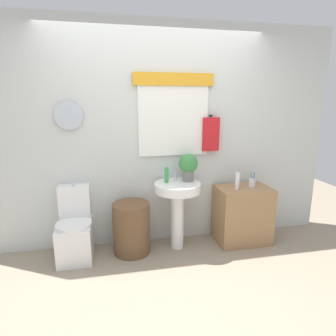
{
  "coord_description": "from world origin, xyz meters",
  "views": [
    {
      "loc": [
        -0.51,
        -2.14,
        1.7
      ],
      "look_at": [
        0.08,
        0.8,
        1.0
      ],
      "focal_mm": 29.89,
      "sensor_mm": 36.0,
      "label": 1
    }
  ],
  "objects_px": {
    "toilet": "(75,231)",
    "lotion_bottle": "(237,181)",
    "potted_plant": "(188,165)",
    "pedestal_sink": "(177,199)",
    "soap_bottle": "(166,175)",
    "laundry_hamper": "(132,228)",
    "wooden_cabinet": "(242,214)",
    "toothbrush_cup": "(252,182)"
  },
  "relations": [
    {
      "from": "wooden_cabinet",
      "to": "soap_bottle",
      "type": "bearing_deg",
      "value": 176.98
    },
    {
      "from": "pedestal_sink",
      "to": "lotion_bottle",
      "type": "height_order",
      "value": "lotion_bottle"
    },
    {
      "from": "toothbrush_cup",
      "to": "soap_bottle",
      "type": "bearing_deg",
      "value": 178.36
    },
    {
      "from": "laundry_hamper",
      "to": "wooden_cabinet",
      "type": "distance_m",
      "value": 1.37
    },
    {
      "from": "pedestal_sink",
      "to": "soap_bottle",
      "type": "height_order",
      "value": "soap_bottle"
    },
    {
      "from": "soap_bottle",
      "to": "potted_plant",
      "type": "relative_size",
      "value": 0.55
    },
    {
      "from": "pedestal_sink",
      "to": "toothbrush_cup",
      "type": "xyz_separation_m",
      "value": [
        0.94,
        0.02,
        0.14
      ]
    },
    {
      "from": "soap_bottle",
      "to": "toothbrush_cup",
      "type": "distance_m",
      "value": 1.07
    },
    {
      "from": "laundry_hamper",
      "to": "toilet",
      "type": "bearing_deg",
      "value": 176.63
    },
    {
      "from": "laundry_hamper",
      "to": "potted_plant",
      "type": "distance_m",
      "value": 0.97
    },
    {
      "from": "pedestal_sink",
      "to": "potted_plant",
      "type": "bearing_deg",
      "value": 23.2
    },
    {
      "from": "soap_bottle",
      "to": "toilet",
      "type": "bearing_deg",
      "value": -179.26
    },
    {
      "from": "toilet",
      "to": "laundry_hamper",
      "type": "distance_m",
      "value": 0.62
    },
    {
      "from": "toilet",
      "to": "soap_bottle",
      "type": "distance_m",
      "value": 1.19
    },
    {
      "from": "laundry_hamper",
      "to": "soap_bottle",
      "type": "bearing_deg",
      "value": 6.79
    },
    {
      "from": "potted_plant",
      "to": "laundry_hamper",
      "type": "bearing_deg",
      "value": -174.96
    },
    {
      "from": "toilet",
      "to": "potted_plant",
      "type": "distance_m",
      "value": 1.47
    },
    {
      "from": "lotion_bottle",
      "to": "pedestal_sink",
      "type": "bearing_deg",
      "value": 176.8
    },
    {
      "from": "lotion_bottle",
      "to": "laundry_hamper",
      "type": "bearing_deg",
      "value": 178.17
    },
    {
      "from": "laundry_hamper",
      "to": "toothbrush_cup",
      "type": "distance_m",
      "value": 1.55
    },
    {
      "from": "potted_plant",
      "to": "lotion_bottle",
      "type": "xyz_separation_m",
      "value": [
        0.57,
        -0.1,
        -0.19
      ]
    },
    {
      "from": "pedestal_sink",
      "to": "soap_bottle",
      "type": "distance_m",
      "value": 0.31
    },
    {
      "from": "laundry_hamper",
      "to": "wooden_cabinet",
      "type": "xyz_separation_m",
      "value": [
        1.37,
        0.0,
        0.05
      ]
    },
    {
      "from": "wooden_cabinet",
      "to": "potted_plant",
      "type": "distance_m",
      "value": 0.94
    },
    {
      "from": "toilet",
      "to": "wooden_cabinet",
      "type": "height_order",
      "value": "toilet"
    },
    {
      "from": "wooden_cabinet",
      "to": "toothbrush_cup",
      "type": "distance_m",
      "value": 0.42
    },
    {
      "from": "toilet",
      "to": "lotion_bottle",
      "type": "bearing_deg",
      "value": -2.34
    },
    {
      "from": "wooden_cabinet",
      "to": "lotion_bottle",
      "type": "relative_size",
      "value": 3.46
    },
    {
      "from": "soap_bottle",
      "to": "lotion_bottle",
      "type": "bearing_deg",
      "value": -6.16
    },
    {
      "from": "wooden_cabinet",
      "to": "potted_plant",
      "type": "height_order",
      "value": "potted_plant"
    },
    {
      "from": "potted_plant",
      "to": "toothbrush_cup",
      "type": "height_order",
      "value": "potted_plant"
    },
    {
      "from": "toilet",
      "to": "wooden_cabinet",
      "type": "distance_m",
      "value": 1.99
    },
    {
      "from": "soap_bottle",
      "to": "toothbrush_cup",
      "type": "height_order",
      "value": "soap_bottle"
    },
    {
      "from": "toilet",
      "to": "lotion_bottle",
      "type": "xyz_separation_m",
      "value": [
        1.87,
        -0.08,
        0.49
      ]
    },
    {
      "from": "toilet",
      "to": "pedestal_sink",
      "type": "bearing_deg",
      "value": -1.8
    },
    {
      "from": "toilet",
      "to": "potted_plant",
      "type": "xyz_separation_m",
      "value": [
        1.3,
        0.02,
        0.68
      ]
    },
    {
      "from": "wooden_cabinet",
      "to": "toothbrush_cup",
      "type": "relative_size",
      "value": 3.76
    },
    {
      "from": "toilet",
      "to": "toothbrush_cup",
      "type": "bearing_deg",
      "value": -0.46
    },
    {
      "from": "pedestal_sink",
      "to": "toothbrush_cup",
      "type": "bearing_deg",
      "value": 1.21
    },
    {
      "from": "wooden_cabinet",
      "to": "lotion_bottle",
      "type": "xyz_separation_m",
      "value": [
        -0.11,
        -0.04,
        0.45
      ]
    },
    {
      "from": "laundry_hamper",
      "to": "toothbrush_cup",
      "type": "xyz_separation_m",
      "value": [
        1.48,
        0.02,
        0.45
      ]
    },
    {
      "from": "toilet",
      "to": "pedestal_sink",
      "type": "xyz_separation_m",
      "value": [
        1.16,
        -0.04,
        0.3
      ]
    }
  ]
}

